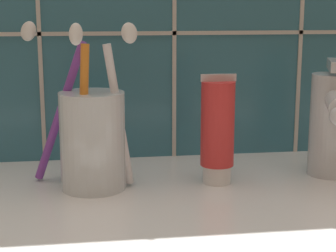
% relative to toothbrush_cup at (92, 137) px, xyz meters
% --- Properties ---
extents(sink_counter, '(0.67, 0.36, 0.02)m').
position_rel_toothbrush_cup_xyz_m(sink_counter, '(0.09, -0.06, -0.07)').
color(sink_counter, white).
rests_on(sink_counter, ground).
extents(toothbrush_cup, '(0.13, 0.09, 0.18)m').
position_rel_toothbrush_cup_xyz_m(toothbrush_cup, '(0.00, 0.00, 0.00)').
color(toothbrush_cup, silver).
rests_on(toothbrush_cup, sink_counter).
extents(toothpaste_tube, '(0.04, 0.04, 0.12)m').
position_rel_toothbrush_cup_xyz_m(toothpaste_tube, '(0.14, -0.00, 0.00)').
color(toothpaste_tube, white).
rests_on(toothpaste_tube, sink_counter).
extents(sink_faucet, '(0.06, 0.12, 0.13)m').
position_rel_toothbrush_cup_xyz_m(sink_faucet, '(0.27, 0.01, 0.01)').
color(sink_faucet, silver).
rests_on(sink_faucet, sink_counter).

